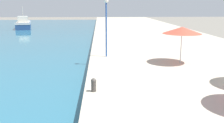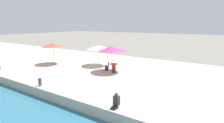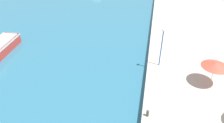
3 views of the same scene
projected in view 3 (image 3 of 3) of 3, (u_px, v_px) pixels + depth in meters
water_basin at (16, 6)px, 45.21m from camera, size 56.00×90.00×0.04m
quay_promenade at (198, 17)px, 39.11m from camera, size 16.00×90.00×0.79m
cafe_umbrella_striped at (216, 65)px, 21.18m from camera, size 2.71×2.71×2.57m
mooring_bollard at (148, 113)px, 18.53m from camera, size 0.26×0.26×0.65m
lamppost at (162, 41)px, 23.70m from camera, size 0.36×0.36×4.56m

